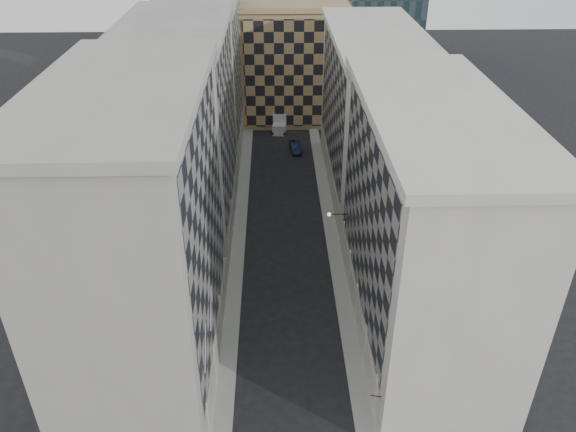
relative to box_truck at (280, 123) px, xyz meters
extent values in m
cube|color=gray|center=(-5.11, -31.16, -1.13)|extent=(1.50, 100.00, 0.15)
cube|color=gray|center=(5.39, -31.16, -1.13)|extent=(1.50, 100.00, 0.15)
cube|color=#9B988C|center=(-10.86, -50.16, 10.29)|extent=(10.00, 22.00, 23.00)
cube|color=gray|center=(-5.98, -50.16, 11.79)|extent=(0.25, 19.36, 18.00)
cube|color=#9B988C|center=(-6.06, -50.16, 0.39)|extent=(0.45, 21.12, 3.20)
cube|color=#9B988C|center=(-10.86, -50.16, 22.14)|extent=(10.80, 22.80, 0.70)
cylinder|color=#9B988C|center=(-6.21, -58.41, 0.99)|extent=(0.90, 0.90, 4.40)
cylinder|color=#9B988C|center=(-6.21, -52.91, 0.99)|extent=(0.90, 0.90, 4.40)
cylinder|color=#9B988C|center=(-6.21, -47.41, 0.99)|extent=(0.90, 0.90, 4.40)
cylinder|color=#9B988C|center=(-6.21, -41.91, 0.99)|extent=(0.90, 0.90, 4.40)
cube|color=gray|center=(-10.86, -28.16, 9.79)|extent=(10.00, 22.00, 22.00)
cube|color=gray|center=(-5.98, -28.16, 11.29)|extent=(0.25, 19.36, 17.00)
cube|color=gray|center=(-6.06, -28.16, 0.39)|extent=(0.45, 21.12, 3.20)
cube|color=gray|center=(-10.86, -28.16, 21.14)|extent=(10.80, 22.80, 0.70)
cylinder|color=gray|center=(-6.21, -36.41, 0.99)|extent=(0.90, 0.90, 4.40)
cylinder|color=gray|center=(-6.21, -30.91, 0.99)|extent=(0.90, 0.90, 4.40)
cylinder|color=gray|center=(-6.21, -25.41, 0.99)|extent=(0.90, 0.90, 4.40)
cylinder|color=gray|center=(-6.21, -19.91, 0.99)|extent=(0.90, 0.90, 4.40)
cube|color=#9B988C|center=(-10.86, -6.16, 9.29)|extent=(10.00, 22.00, 21.00)
cube|color=gray|center=(-5.98, -6.16, 10.79)|extent=(0.25, 19.36, 16.00)
cube|color=#9B988C|center=(-6.06, -6.16, 0.39)|extent=(0.45, 21.12, 3.20)
cylinder|color=#9B988C|center=(-6.21, -14.41, 0.99)|extent=(0.90, 0.90, 4.40)
cylinder|color=#9B988C|center=(-6.21, -8.91, 0.99)|extent=(0.90, 0.90, 4.40)
cylinder|color=#9B988C|center=(-6.21, -3.41, 0.99)|extent=(0.90, 0.90, 4.40)
cylinder|color=#9B988C|center=(-6.21, 2.09, 0.99)|extent=(0.90, 0.90, 4.40)
cube|color=beige|center=(11.14, -46.16, 8.79)|extent=(10.00, 26.00, 20.00)
cube|color=gray|center=(6.26, -46.16, 10.29)|extent=(0.25, 22.88, 15.00)
cube|color=beige|center=(6.34, -46.16, 0.39)|extent=(0.45, 24.96, 3.20)
cube|color=beige|center=(11.14, -46.16, 19.14)|extent=(10.80, 26.80, 0.70)
cylinder|color=beige|center=(6.49, -56.56, 0.99)|extent=(0.90, 0.90, 4.40)
cylinder|color=beige|center=(6.49, -51.36, 0.99)|extent=(0.90, 0.90, 4.40)
cylinder|color=beige|center=(6.49, -46.16, 0.99)|extent=(0.90, 0.90, 4.40)
cylinder|color=beige|center=(6.49, -40.96, 0.99)|extent=(0.90, 0.90, 4.40)
cylinder|color=beige|center=(6.49, -35.76, 0.99)|extent=(0.90, 0.90, 4.40)
cube|color=beige|center=(11.14, -19.16, 8.29)|extent=(10.00, 28.00, 19.00)
cube|color=gray|center=(6.26, -19.16, 9.79)|extent=(0.25, 24.64, 14.00)
cube|color=beige|center=(6.34, -19.16, 0.39)|extent=(0.45, 26.88, 3.20)
cube|color=beige|center=(11.14, -19.16, 18.14)|extent=(10.80, 28.80, 0.70)
cube|color=tan|center=(2.14, 6.84, 7.79)|extent=(16.00, 14.00, 18.00)
cube|color=tan|center=(2.14, -0.26, 7.79)|extent=(15.20, 0.25, 16.50)
cube|color=tan|center=(2.14, 6.84, 17.19)|extent=(16.80, 14.80, 0.80)
cube|color=#292520|center=(0.14, 20.84, 12.79)|extent=(6.00, 6.00, 28.00)
cylinder|color=gray|center=(-5.76, -57.16, 6.79)|extent=(0.10, 2.33, 2.33)
cylinder|color=gray|center=(-5.76, -53.16, 6.79)|extent=(0.10, 2.33, 2.33)
cylinder|color=black|center=(5.24, -37.16, 4.99)|extent=(1.80, 0.08, 0.08)
sphere|color=#FFE5B2|center=(4.34, -37.16, 4.99)|extent=(0.36, 0.36, 0.36)
cube|color=silver|center=(-0.19, -1.68, -0.40)|extent=(2.20, 2.36, 1.61)
cube|color=silver|center=(0.07, 0.63, 0.18)|extent=(2.41, 3.44, 2.78)
cylinder|color=black|center=(-1.16, -2.29, -0.81)|extent=(0.36, 0.83, 0.81)
cylinder|color=black|center=(0.62, -2.49, -0.81)|extent=(0.36, 0.83, 0.81)
cylinder|color=black|center=(-0.70, 1.80, -0.81)|extent=(0.36, 0.83, 0.81)
cylinder|color=black|center=(1.08, 1.60, -0.81)|extent=(0.36, 0.83, 0.81)
imported|color=#0E1A34|center=(2.13, -8.45, -0.54)|extent=(1.87, 4.20, 1.34)
cylinder|color=black|center=(5.74, -58.16, 2.96)|extent=(0.74, 0.20, 0.06)
cube|color=tan|center=(5.54, -58.16, 2.59)|extent=(0.18, 0.65, 0.65)
camera|label=1|loc=(-1.01, -84.61, 33.42)|focal=35.00mm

